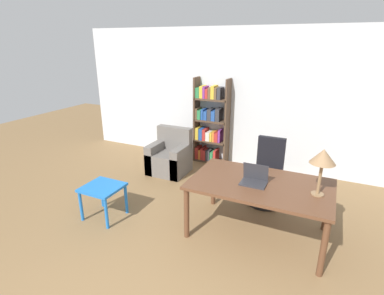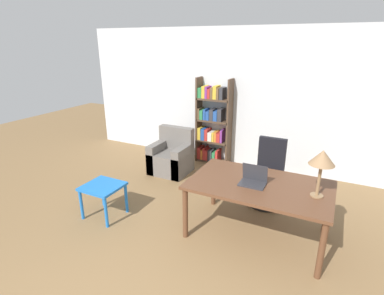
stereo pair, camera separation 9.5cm
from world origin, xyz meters
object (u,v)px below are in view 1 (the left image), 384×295
(laptop, at_px, (254,179))
(armchair, at_px, (170,158))
(office_chair, at_px, (267,176))
(bookshelf, at_px, (210,124))
(desk, at_px, (260,188))
(table_lamp, at_px, (323,158))
(side_table_blue, at_px, (103,192))

(laptop, height_order, armchair, laptop)
(laptop, relative_size, office_chair, 0.31)
(bookshelf, bearing_deg, desk, -53.66)
(table_lamp, distance_m, office_chair, 1.44)
(bookshelf, bearing_deg, table_lamp, -43.77)
(laptop, bearing_deg, armchair, 146.47)
(laptop, height_order, office_chair, office_chair)
(table_lamp, relative_size, armchair, 0.65)
(desk, bearing_deg, table_lamp, -1.58)
(side_table_blue, bearing_deg, office_chair, 36.31)
(table_lamp, height_order, side_table_blue, table_lamp)
(table_lamp, xyz_separation_m, bookshelf, (-2.21, 2.12, -0.39))
(table_lamp, bearing_deg, bookshelf, 136.23)
(armchair, bearing_deg, desk, -31.75)
(laptop, distance_m, office_chair, 1.04)
(desk, xyz_separation_m, table_lamp, (0.67, -0.02, 0.54))
(side_table_blue, bearing_deg, bookshelf, 78.19)
(armchair, xyz_separation_m, bookshelf, (0.48, 0.85, 0.52))
(laptop, height_order, table_lamp, table_lamp)
(side_table_blue, bearing_deg, desk, 14.69)
(table_lamp, xyz_separation_m, side_table_blue, (-2.77, -0.53, -0.79))
(laptop, bearing_deg, office_chair, 90.45)
(desk, height_order, side_table_blue, desk)
(bookshelf, bearing_deg, laptop, -55.50)
(office_chair, relative_size, bookshelf, 0.59)
(laptop, relative_size, bookshelf, 0.18)
(desk, relative_size, office_chair, 1.69)
(laptop, distance_m, side_table_blue, 2.13)
(armchair, bearing_deg, table_lamp, -25.29)
(laptop, xyz_separation_m, bookshelf, (-1.47, 2.14, 0.01))
(bookshelf, bearing_deg, armchair, -119.46)
(table_lamp, relative_size, bookshelf, 0.32)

